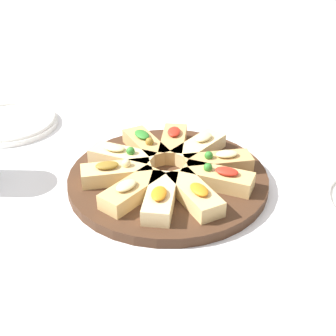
# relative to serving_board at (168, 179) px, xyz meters

# --- Properties ---
(ground_plane) EXTENTS (3.00, 3.00, 0.00)m
(ground_plane) POSITION_rel_serving_board_xyz_m (0.00, 0.00, -0.01)
(ground_plane) COLOR white
(serving_board) EXTENTS (0.31, 0.31, 0.02)m
(serving_board) POSITION_rel_serving_board_xyz_m (0.00, 0.00, 0.00)
(serving_board) COLOR #422819
(serving_board) RESTS_ON ground_plane
(focaccia_slice_0) EXTENTS (0.11, 0.09, 0.03)m
(focaccia_slice_0) POSITION_rel_serving_board_xyz_m (-0.07, 0.05, 0.02)
(focaccia_slice_0) COLOR tan
(focaccia_slice_0) RESTS_ON serving_board
(focaccia_slice_1) EXTENTS (0.11, 0.05, 0.03)m
(focaccia_slice_1) POSITION_rel_serving_board_xyz_m (-0.08, -0.01, 0.02)
(focaccia_slice_1) COLOR #E5C689
(focaccia_slice_1) RESTS_ON serving_board
(focaccia_slice_2) EXTENTS (0.11, 0.10, 0.03)m
(focaccia_slice_2) POSITION_rel_serving_board_xyz_m (-0.06, -0.05, 0.02)
(focaccia_slice_2) COLOR #DBB775
(focaccia_slice_2) RESTS_ON serving_board
(focaccia_slice_3) EXTENTS (0.06, 0.11, 0.03)m
(focaccia_slice_3) POSITION_rel_serving_board_xyz_m (-0.02, -0.08, 0.02)
(focaccia_slice_3) COLOR tan
(focaccia_slice_3) RESTS_ON serving_board
(focaccia_slice_4) EXTENTS (0.07, 0.11, 0.03)m
(focaccia_slice_4) POSITION_rel_serving_board_xyz_m (0.03, -0.08, 0.02)
(focaccia_slice_4) COLOR #E5C689
(focaccia_slice_4) RESTS_ON serving_board
(focaccia_slice_5) EXTENTS (0.11, 0.09, 0.03)m
(focaccia_slice_5) POSITION_rel_serving_board_xyz_m (0.07, -0.05, 0.02)
(focaccia_slice_5) COLOR #DBB775
(focaccia_slice_5) RESTS_ON serving_board
(focaccia_slice_6) EXTENTS (0.11, 0.05, 0.03)m
(focaccia_slice_6) POSITION_rel_serving_board_xyz_m (0.08, 0.01, 0.02)
(focaccia_slice_6) COLOR tan
(focaccia_slice_6) RESTS_ON serving_board
(focaccia_slice_7) EXTENTS (0.11, 0.10, 0.03)m
(focaccia_slice_7) POSITION_rel_serving_board_xyz_m (0.06, 0.05, 0.02)
(focaccia_slice_7) COLOR tan
(focaccia_slice_7) RESTS_ON serving_board
(focaccia_slice_8) EXTENTS (0.06, 0.11, 0.03)m
(focaccia_slice_8) POSITION_rel_serving_board_xyz_m (0.02, 0.08, 0.02)
(focaccia_slice_8) COLOR #E5C689
(focaccia_slice_8) RESTS_ON serving_board
(focaccia_slice_9) EXTENTS (0.08, 0.11, 0.03)m
(focaccia_slice_9) POSITION_rel_serving_board_xyz_m (-0.03, 0.08, 0.02)
(focaccia_slice_9) COLOR tan
(focaccia_slice_9) RESTS_ON serving_board
(plate_left) EXTENTS (0.18, 0.18, 0.02)m
(plate_left) POSITION_rel_serving_board_xyz_m (-0.37, 0.04, -0.00)
(plate_left) COLOR white
(plate_left) RESTS_ON ground_plane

